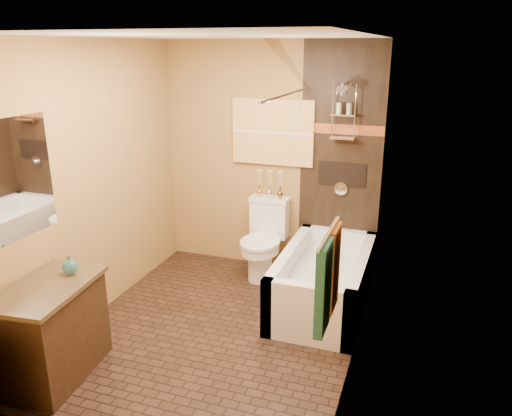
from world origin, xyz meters
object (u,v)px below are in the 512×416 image
at_px(bathtub, 324,285).
at_px(vanity, 51,331).
at_px(sunset_painting, 273,132).
at_px(toilet, 264,239).

bearing_deg(bathtub, vanity, -134.58).
bearing_deg(sunset_painting, vanity, -111.25).
xyz_separation_m(sunset_painting, toilet, (-0.00, -0.28, -1.12)).
bearing_deg(toilet, vanity, -113.23).
xyz_separation_m(toilet, vanity, (-0.96, -2.20, -0.05)).
bearing_deg(vanity, sunset_painting, 62.91).
height_order(sunset_painting, toilet, sunset_painting).
distance_m(sunset_painting, vanity, 2.90).
relative_size(toilet, vanity, 0.93).
distance_m(toilet, vanity, 2.40).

